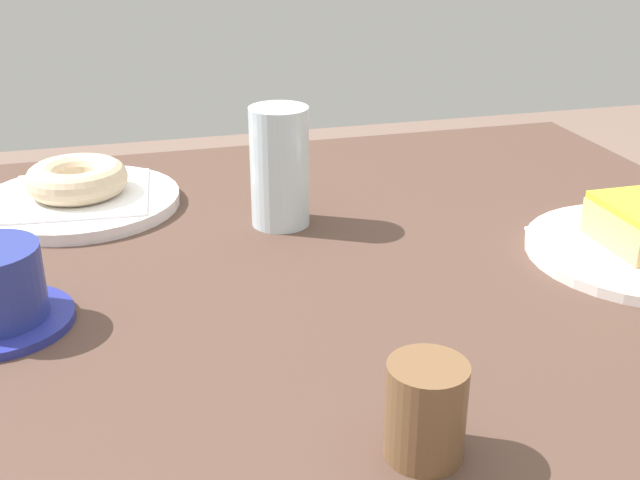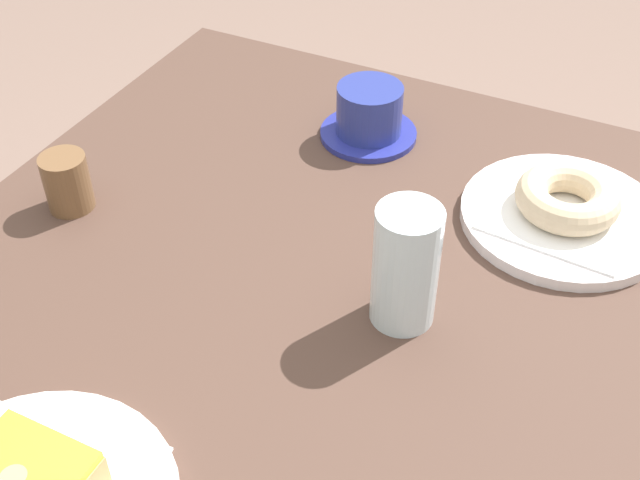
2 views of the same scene
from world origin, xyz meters
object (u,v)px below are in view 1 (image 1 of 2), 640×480
object	(u,v)px
donut_sugar_ring	(77,179)
water_glass	(280,167)
sugar_jar	(426,410)
plate_sugar_ring	(80,202)

from	to	relation	value
donut_sugar_ring	water_glass	size ratio (longest dim) A/B	0.88
water_glass	sugar_jar	bearing A→B (deg)	90.66
plate_sugar_ring	water_glass	world-z (taller)	water_glass
donut_sugar_ring	water_glass	bearing A→B (deg)	153.30
donut_sugar_ring	plate_sugar_ring	bearing A→B (deg)	0.00
plate_sugar_ring	water_glass	distance (m)	0.25
plate_sugar_ring	sugar_jar	world-z (taller)	sugar_jar
donut_sugar_ring	sugar_jar	size ratio (longest dim) A/B	1.71
plate_sugar_ring	sugar_jar	xyz separation A→B (m)	(-0.22, 0.51, 0.03)
water_glass	donut_sugar_ring	bearing A→B (deg)	-26.70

